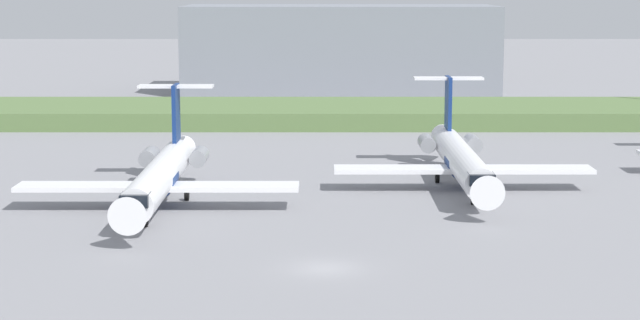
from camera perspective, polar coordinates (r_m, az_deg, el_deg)
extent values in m
plane|color=gray|center=(99.30, -0.01, -1.20)|extent=(500.00, 500.00, 0.00)
cube|color=#597542|center=(142.19, -0.08, 2.47)|extent=(320.00, 20.00, 2.25)
cylinder|color=white|center=(89.39, -8.66, -0.90)|extent=(2.70, 24.00, 2.70)
cone|color=white|center=(76.32, -10.13, -2.71)|extent=(2.70, 3.00, 2.70)
cone|color=white|center=(103.07, -7.54, 0.49)|extent=(2.29, 4.00, 2.29)
cube|color=black|center=(78.05, -9.90, -2.08)|extent=(2.03, 1.80, 0.90)
cylinder|color=navy|center=(89.42, -8.66, -0.99)|extent=(2.76, 3.60, 2.76)
cube|color=white|center=(89.59, -12.48, -1.39)|extent=(11.00, 3.20, 0.36)
cube|color=white|center=(87.85, -4.93, -1.41)|extent=(11.00, 3.20, 0.36)
cube|color=navy|center=(99.58, -7.80, 2.47)|extent=(0.36, 3.20, 5.20)
cube|color=white|center=(99.62, -7.81, 3.86)|extent=(6.80, 1.80, 0.24)
cylinder|color=gray|center=(98.66, -9.18, 0.17)|extent=(1.50, 3.40, 1.50)
cylinder|color=gray|center=(98.06, -6.59, 0.17)|extent=(1.50, 3.40, 1.50)
cylinder|color=gray|center=(82.46, -9.39, -2.81)|extent=(0.20, 0.20, 0.65)
cylinder|color=black|center=(82.58, -9.37, -3.19)|extent=(0.30, 0.90, 0.90)
cylinder|color=black|center=(92.38, -9.58, -1.85)|extent=(0.35, 0.90, 0.90)
cylinder|color=black|center=(91.84, -7.24, -1.86)|extent=(0.35, 0.90, 0.90)
cylinder|color=white|center=(97.29, 7.24, -0.03)|extent=(2.70, 24.00, 2.70)
cone|color=white|center=(84.14, 8.43, -1.54)|extent=(2.70, 3.00, 2.70)
cone|color=white|center=(111.03, 6.32, 1.15)|extent=(2.30, 4.00, 2.29)
cube|color=black|center=(85.90, 8.24, -0.99)|extent=(2.02, 1.80, 0.90)
cylinder|color=navy|center=(97.32, 7.24, -0.12)|extent=(2.76, 3.60, 2.76)
cube|color=white|center=(95.82, 3.81, -0.49)|extent=(11.00, 3.20, 0.36)
cube|color=white|center=(97.37, 10.76, -0.48)|extent=(11.00, 3.20, 0.36)
cube|color=navy|center=(107.57, 6.54, 3.00)|extent=(0.36, 3.20, 5.20)
cube|color=white|center=(107.63, 6.54, 4.29)|extent=(6.80, 1.80, 0.24)
cylinder|color=gray|center=(106.04, 5.40, 0.89)|extent=(1.50, 3.40, 1.50)
cylinder|color=gray|center=(106.57, 7.81, 0.88)|extent=(1.50, 3.40, 1.50)
cylinder|color=gray|center=(90.30, 7.83, -1.71)|extent=(0.20, 0.20, 0.65)
cylinder|color=black|center=(90.40, 7.82, -2.05)|extent=(0.30, 0.90, 0.90)
cylinder|color=black|center=(99.76, 5.96, -0.94)|extent=(0.35, 0.90, 0.90)
cylinder|color=black|center=(100.24, 8.12, -0.93)|extent=(0.35, 0.90, 0.90)
cube|color=gray|center=(180.09, 0.83, 5.85)|extent=(50.67, 21.41, 14.31)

